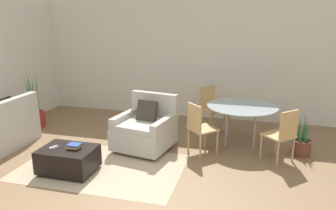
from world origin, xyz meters
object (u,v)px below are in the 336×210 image
Objects in this scene: potted_plant at (34,116)px; dining_chair_far_left at (210,105)px; tv_remote_primary at (53,147)px; armchair at (145,129)px; book_stack at (74,146)px; dining_table at (242,109)px; ottoman at (68,159)px; dining_chair_near_left at (199,125)px; potted_plant_small at (302,144)px; tv_remote_secondary at (56,148)px; dining_chair_near_right at (283,132)px.

potted_plant is 3.78m from dining_chair_far_left.
dining_chair_far_left reaches higher than tv_remote_primary.
armchair is 1.21× the size of dining_chair_far_left.
dining_table is (2.39, 1.87, 0.24)m from book_stack.
potted_plant reaches higher than tv_remote_primary.
tv_remote_primary is at bearing -131.21° from armchair.
ottoman is 0.91× the size of dining_chair_near_left.
dining_chair_far_left is (0.97, 1.37, 0.16)m from armchair.
book_stack reaches higher than ottoman.
tv_remote_primary is 3.30m from dining_chair_far_left.
ottoman is 3.16m from dining_table.
armchair is 0.86× the size of potted_plant.
armchair is 1.33× the size of ottoman.
tv_remote_primary is 0.11× the size of potted_plant.
dining_table is at bearing 164.72° from potted_plant_small.
dining_table is at bearing 35.09° from tv_remote_primary.
tv_remote_primary is at bearing 158.79° from tv_remote_secondary.
dining_table is at bearing 38.11° from book_stack.
tv_remote_secondary is (-1.01, -1.25, 0.04)m from armchair.
book_stack is 0.23× the size of dining_chair_near_right.
potted_plant is 0.98× the size of dining_table.
dining_chair_near_right is (0.68, -0.68, -0.15)m from dining_table.
book_stack is (0.11, 0.02, 0.21)m from ottoman.
dining_table reaches higher than tv_remote_primary.
potted_plant_small reaches higher than tv_remote_secondary.
dining_chair_near_left is (0.97, 0.01, 0.16)m from armchair.
tv_remote_primary is (-0.33, -0.04, -0.03)m from book_stack.
book_stack is 0.28m from tv_remote_secondary.
ottoman is at bearing -125.12° from dining_chair_far_left.
dining_chair_far_left is (1.81, 2.58, 0.30)m from ottoman.
dining_chair_near_left is at bearing -90.00° from dining_chair_far_left.
potted_plant is at bearing 133.50° from tv_remote_primary.
armchair is at bearing -179.82° from dining_chair_near_right.
dining_chair_far_left is (0.00, 1.37, 0.00)m from dining_chair_near_left.
tv_remote_secondary is at bearing -126.99° from dining_chair_far_left.
dining_chair_near_right is (3.34, 1.26, 0.12)m from tv_remote_secondary.
book_stack is 0.34m from tv_remote_primary.
dining_chair_far_left is at bearing 54.88° from ottoman.
armchair is at bearing 48.79° from tv_remote_primary.
potted_plant_small is at bearing 24.79° from book_stack.
dining_chair_near_left is at bearing 0.43° from armchair.
armchair reaches higher than book_stack.
tv_remote_secondary is 2.34m from dining_chair_near_left.
dining_chair_far_left reaches higher than potted_plant_small.
dining_chair_far_left is (1.97, 2.62, 0.12)m from tv_remote_secondary.
dining_table reaches higher than ottoman.
dining_chair_near_left is (-0.68, -0.68, -0.15)m from dining_table.
dining_chair_near_right is (1.37, 0.00, 0.00)m from dining_chair_near_left.
potted_plant is (-2.69, 0.49, -0.11)m from armchair.
dining_chair_near_left is at bearing -7.44° from potted_plant.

